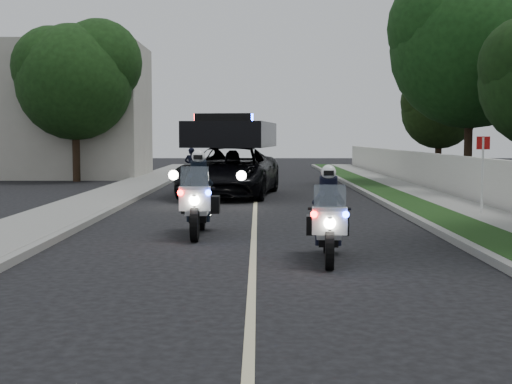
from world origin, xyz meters
TOP-DOWN VIEW (x-y plane):
  - ground at (0.00, 0.00)m, footprint 120.00×120.00m
  - curb_right at (4.10, 10.00)m, footprint 0.20×60.00m
  - grass_verge at (4.80, 10.00)m, footprint 1.20×60.00m
  - sidewalk_right at (6.10, 10.00)m, footprint 1.40×60.00m
  - property_wall at (7.10, 10.00)m, footprint 0.22×60.00m
  - curb_left at (-4.10, 10.00)m, footprint 0.20×60.00m
  - sidewalk_left at (-5.20, 10.00)m, footprint 2.00×60.00m
  - building_far at (-10.00, 26.00)m, footprint 8.00×6.00m
  - lane_marking at (0.00, 10.00)m, footprint 0.12×50.00m
  - police_moto_left at (-1.22, 3.81)m, footprint 0.79×2.22m
  - police_moto_right at (1.31, 0.67)m, footprint 0.84×2.02m
  - police_suv at (-0.94, 14.00)m, footprint 3.85×6.87m
  - bicycle at (-2.64, 17.14)m, footprint 0.68×1.67m
  - cyclist at (-2.64, 17.14)m, footprint 0.57×0.40m
  - sign_post at (6.00, 7.01)m, footprint 0.44×0.44m
  - tree_right_d at (9.34, 19.49)m, footprint 7.22×7.22m
  - tree_right_e at (10.10, 27.55)m, footprint 5.41×5.41m
  - tree_left_near at (-8.70, 22.42)m, footprint 7.10×7.10m
  - tree_left_far at (-9.17, 24.79)m, footprint 6.17×6.17m

SIDE VIEW (x-z plane):
  - ground at x=0.00m, z-range 0.00..0.00m
  - police_moto_left at x=-1.22m, z-range -0.94..0.94m
  - police_moto_right at x=1.31m, z-range -0.84..0.84m
  - police_suv at x=-0.94m, z-range -1.59..1.59m
  - bicycle at x=-2.64m, z-range -0.43..0.43m
  - cyclist at x=-2.64m, z-range -0.76..0.76m
  - sign_post at x=6.00m, z-range -1.12..1.12m
  - tree_right_d at x=9.34m, z-range -5.84..5.84m
  - tree_right_e at x=10.10m, z-range -3.46..3.46m
  - tree_left_near at x=-8.70m, z-range -4.64..4.64m
  - tree_left_far at x=-9.17m, z-range -4.75..4.75m
  - lane_marking at x=0.00m, z-range 0.00..0.01m
  - curb_right at x=4.10m, z-range 0.00..0.15m
  - curb_left at x=-4.10m, z-range 0.00..0.15m
  - grass_verge at x=4.80m, z-range 0.00..0.16m
  - sidewalk_right at x=6.10m, z-range 0.00..0.16m
  - sidewalk_left at x=-5.20m, z-range 0.00..0.16m
  - property_wall at x=7.10m, z-range 0.00..1.50m
  - building_far at x=-10.00m, z-range 0.00..7.00m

